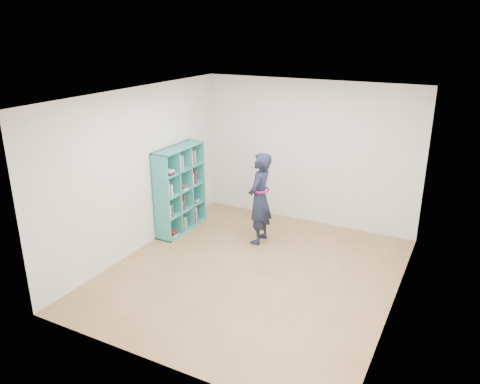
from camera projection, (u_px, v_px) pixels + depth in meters
The scene contains 9 objects.
floor at pixel (253, 272), 6.95m from camera, with size 4.50×4.50×0.00m, color olive.
ceiling at pixel (255, 96), 6.07m from camera, with size 4.50×4.50×0.00m, color white.
wall_left at pixel (140, 171), 7.37m from camera, with size 0.02×4.50×2.60m, color silver.
wall_right at pixel (403, 215), 5.64m from camera, with size 0.02×4.50×2.60m, color silver.
wall_back at pixel (308, 153), 8.39m from camera, with size 4.00×0.02×2.60m, color silver.
wall_front at pixel (155, 257), 4.63m from camera, with size 4.00×0.02×2.60m, color silver.
bookshelf at pixel (179, 190), 8.19m from camera, with size 0.33×1.14×1.52m.
person at pixel (260, 198), 7.69m from camera, with size 0.41×0.59×1.55m.
smartphone at pixel (254, 190), 7.80m from camera, with size 0.04×0.09×0.13m.
Camera 1 is at (2.66, -5.53, 3.47)m, focal length 35.00 mm.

